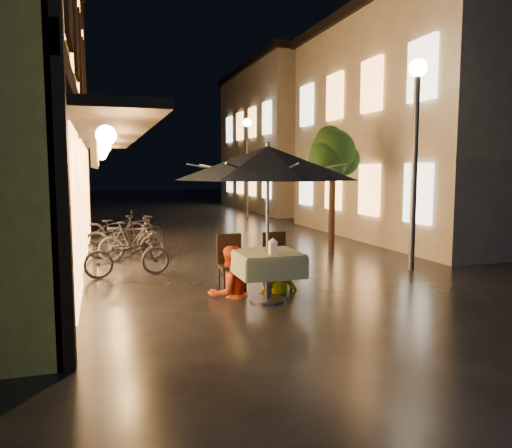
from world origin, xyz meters
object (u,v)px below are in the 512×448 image
object	(u,v)px
patio_umbrella	(268,163)
person_orange	(230,247)
cafe_table	(268,264)
table_lantern	(273,245)
streetlamp_near	(416,126)
bicycle_0	(127,255)
person_yellow	(277,251)

from	to	relation	value
patio_umbrella	person_orange	bearing A→B (deg)	133.14
cafe_table	table_lantern	size ratio (longest dim) A/B	3.96
streetlamp_near	bicycle_0	size ratio (longest dim) A/B	2.60
cafe_table	person_orange	distance (m)	0.73
table_lantern	person_orange	distance (m)	0.89
streetlamp_near	patio_umbrella	size ratio (longest dim) A/B	1.49
streetlamp_near	person_yellow	world-z (taller)	streetlamp_near
cafe_table	bicycle_0	distance (m)	3.20
streetlamp_near	cafe_table	distance (m)	4.56
cafe_table	person_yellow	xyz separation A→B (m)	(0.35, 0.52, 0.11)
table_lantern	person_yellow	xyz separation A→B (m)	(0.35, 0.76, -0.22)
patio_umbrella	table_lantern	bearing A→B (deg)	-90.00
patio_umbrella	person_yellow	bearing A→B (deg)	55.88
streetlamp_near	table_lantern	distance (m)	4.49
table_lantern	person_orange	world-z (taller)	person_orange
streetlamp_near	person_yellow	xyz separation A→B (m)	(-3.28, -0.96, -2.22)
person_yellow	person_orange	bearing A→B (deg)	-4.28
person_orange	table_lantern	bearing A→B (deg)	105.90
streetlamp_near	bicycle_0	distance (m)	6.24
cafe_table	person_orange	world-z (taller)	person_orange
patio_umbrella	bicycle_0	size ratio (longest dim) A/B	1.75
table_lantern	person_orange	xyz separation A→B (m)	(-0.48, 0.75, -0.12)
bicycle_0	person_yellow	bearing A→B (deg)	-136.55
bicycle_0	streetlamp_near	bearing A→B (deg)	-106.65
streetlamp_near	table_lantern	bearing A→B (deg)	-154.66
table_lantern	bicycle_0	size ratio (longest dim) A/B	0.15
streetlamp_near	person_orange	world-z (taller)	streetlamp_near
streetlamp_near	patio_umbrella	distance (m)	4.00
streetlamp_near	person_orange	xyz separation A→B (m)	(-4.11, -0.97, -2.12)
cafe_table	patio_umbrella	distance (m)	1.56
table_lantern	bicycle_0	xyz separation A→B (m)	(-1.99, 2.74, -0.49)
streetlamp_near	patio_umbrella	bearing A→B (deg)	-157.85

